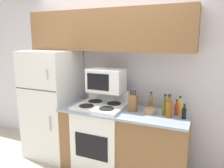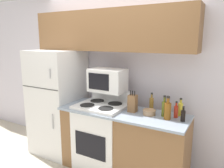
% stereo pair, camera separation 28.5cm
% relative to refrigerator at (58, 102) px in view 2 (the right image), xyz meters
% --- Properties ---
extents(wall_back, '(8.00, 0.05, 2.55)m').
position_rel_refrigerator_xyz_m(wall_back, '(0.85, 0.39, 0.45)').
color(wall_back, silver).
rests_on(wall_back, ground_plane).
extents(lower_cabinets, '(1.70, 0.61, 0.90)m').
position_rel_refrigerator_xyz_m(lower_cabinets, '(1.22, -0.08, -0.38)').
color(lower_cabinets, brown).
rests_on(lower_cabinets, ground_plane).
extents(refrigerator, '(0.74, 0.74, 1.66)m').
position_rel_refrigerator_xyz_m(refrigerator, '(0.00, 0.00, 0.00)').
color(refrigerator, white).
rests_on(refrigerator, ground_plane).
extents(upper_cabinets, '(2.44, 0.34, 0.57)m').
position_rel_refrigerator_xyz_m(upper_cabinets, '(0.85, 0.20, 1.11)').
color(upper_cabinets, brown).
rests_on(upper_cabinets, refrigerator).
extents(stove, '(0.66, 0.59, 1.10)m').
position_rel_refrigerator_xyz_m(stove, '(0.89, -0.09, -0.34)').
color(stove, white).
rests_on(stove, ground_plane).
extents(microwave, '(0.50, 0.31, 0.32)m').
position_rel_refrigerator_xyz_m(microwave, '(0.92, 0.03, 0.44)').
color(microwave, white).
rests_on(microwave, stove).
extents(knife_block, '(0.10, 0.10, 0.28)m').
position_rel_refrigerator_xyz_m(knife_block, '(1.34, -0.05, 0.18)').
color(knife_block, brown).
rests_on(knife_block, lower_cabinets).
extents(bowl, '(0.16, 0.16, 0.06)m').
position_rel_refrigerator_xyz_m(bowl, '(1.57, -0.05, 0.11)').
color(bowl, tan).
rests_on(bowl, lower_cabinets).
extents(bottle_cooking_spray, '(0.06, 0.06, 0.22)m').
position_rel_refrigerator_xyz_m(bottle_cooking_spray, '(1.91, 0.11, 0.16)').
color(bottle_cooking_spray, gold).
rests_on(bottle_cooking_spray, lower_cabinets).
extents(bottle_vinegar, '(0.06, 0.06, 0.24)m').
position_rel_refrigerator_xyz_m(bottle_vinegar, '(1.54, 0.12, 0.17)').
color(bottle_vinegar, olive).
rests_on(bottle_vinegar, lower_cabinets).
extents(bottle_whiskey, '(0.08, 0.08, 0.28)m').
position_rel_refrigerator_xyz_m(bottle_whiskey, '(1.81, -0.09, 0.18)').
color(bottle_whiskey, brown).
rests_on(bottle_whiskey, lower_cabinets).
extents(bottle_hot_sauce, '(0.05, 0.05, 0.20)m').
position_rel_refrigerator_xyz_m(bottle_hot_sauce, '(1.88, 0.02, 0.15)').
color(bottle_hot_sauce, red).
rests_on(bottle_hot_sauce, lower_cabinets).
extents(bottle_soy_sauce, '(0.05, 0.05, 0.18)m').
position_rel_refrigerator_xyz_m(bottle_soy_sauce, '(1.98, -0.07, 0.14)').
color(bottle_soy_sauce, black).
rests_on(bottle_soy_sauce, lower_cabinets).
extents(bottle_olive_oil, '(0.06, 0.06, 0.26)m').
position_rel_refrigerator_xyz_m(bottle_olive_oil, '(1.75, -0.01, 0.17)').
color(bottle_olive_oil, '#5B6619').
rests_on(bottle_olive_oil, lower_cabinets).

